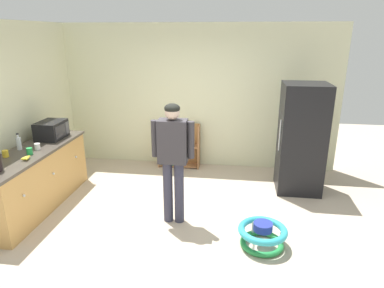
% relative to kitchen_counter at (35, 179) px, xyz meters
% --- Properties ---
extents(ground_plane, '(12.00, 12.00, 0.00)m').
position_rel_kitchen_counter_xyz_m(ground_plane, '(2.20, -0.20, -0.45)').
color(ground_plane, '#C3B199').
rests_on(ground_plane, ground).
extents(back_wall, '(5.20, 0.06, 2.70)m').
position_rel_kitchen_counter_xyz_m(back_wall, '(2.20, 2.13, 0.90)').
color(back_wall, beige).
rests_on(back_wall, ground).
extents(left_side_wall, '(0.06, 2.99, 2.70)m').
position_rel_kitchen_counter_xyz_m(left_side_wall, '(-0.43, 0.61, 0.90)').
color(left_side_wall, beige).
rests_on(left_side_wall, ground).
extents(kitchen_counter, '(0.65, 2.17, 0.90)m').
position_rel_kitchen_counter_xyz_m(kitchen_counter, '(0.00, 0.00, 0.00)').
color(kitchen_counter, tan).
rests_on(kitchen_counter, ground).
extents(refrigerator, '(0.73, 0.68, 1.78)m').
position_rel_kitchen_counter_xyz_m(refrigerator, '(3.98, 1.19, 0.44)').
color(refrigerator, black).
rests_on(refrigerator, ground).
extents(bookshelf, '(0.80, 0.28, 0.85)m').
position_rel_kitchen_counter_xyz_m(bookshelf, '(1.78, 1.95, -0.08)').
color(bookshelf, '#AB7449').
rests_on(bookshelf, ground).
extents(standing_person, '(0.57, 0.22, 1.67)m').
position_rel_kitchen_counter_xyz_m(standing_person, '(2.12, -0.11, 0.55)').
color(standing_person, '#37374B').
rests_on(standing_person, ground).
extents(baby_walker, '(0.60, 0.60, 0.32)m').
position_rel_kitchen_counter_xyz_m(baby_walker, '(3.31, -0.55, -0.29)').
color(baby_walker, '#258D45').
rests_on(baby_walker, ground).
extents(microwave, '(0.37, 0.48, 0.28)m').
position_rel_kitchen_counter_xyz_m(microwave, '(0.00, 0.61, 0.59)').
color(microwave, black).
rests_on(microwave, kitchen_counter).
extents(banana_bunch, '(0.12, 0.16, 0.04)m').
position_rel_kitchen_counter_xyz_m(banana_bunch, '(0.17, -0.35, 0.48)').
color(banana_bunch, yellow).
rests_on(banana_bunch, kitchen_counter).
extents(clear_bottle, '(0.07, 0.07, 0.25)m').
position_rel_kitchen_counter_xyz_m(clear_bottle, '(-0.18, 0.03, 0.55)').
color(clear_bottle, silver).
rests_on(clear_bottle, kitchen_counter).
extents(green_cup, '(0.08, 0.08, 0.09)m').
position_rel_kitchen_counter_xyz_m(green_cup, '(0.09, -0.15, 0.50)').
color(green_cup, green).
rests_on(green_cup, kitchen_counter).
extents(white_cup, '(0.08, 0.08, 0.09)m').
position_rel_kitchen_counter_xyz_m(white_cup, '(0.09, 0.06, 0.50)').
color(white_cup, white).
rests_on(white_cup, kitchen_counter).
extents(yellow_cup, '(0.08, 0.08, 0.09)m').
position_rel_kitchen_counter_xyz_m(yellow_cup, '(-0.17, -0.29, 0.50)').
color(yellow_cup, yellow).
rests_on(yellow_cup, kitchen_counter).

